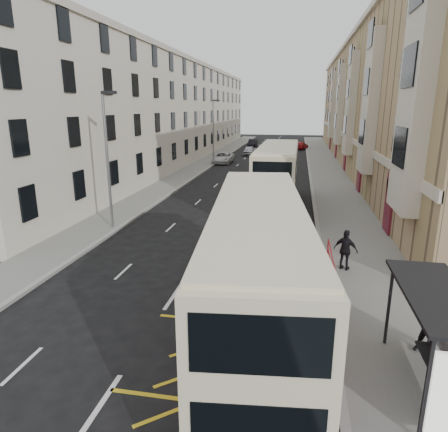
% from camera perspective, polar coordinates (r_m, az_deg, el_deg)
% --- Properties ---
extents(ground, '(200.00, 200.00, 0.00)m').
position_cam_1_polar(ground, '(13.07, -12.87, -18.97)').
color(ground, black).
rests_on(ground, ground).
extents(pavement_right, '(4.00, 120.00, 0.15)m').
position_cam_1_polar(pavement_right, '(40.61, 15.15, 4.60)').
color(pavement_right, slate).
rests_on(pavement_right, ground).
extents(pavement_left, '(3.00, 120.00, 0.15)m').
position_cam_1_polar(pavement_left, '(42.24, -6.37, 5.44)').
color(pavement_left, slate).
rests_on(pavement_left, ground).
extents(kerb_right, '(0.25, 120.00, 0.15)m').
position_cam_1_polar(kerb_right, '(40.49, 12.32, 4.75)').
color(kerb_right, gray).
rests_on(kerb_right, ground).
extents(kerb_left, '(0.25, 120.00, 0.15)m').
position_cam_1_polar(kerb_left, '(41.84, -4.39, 5.39)').
color(kerb_left, gray).
rests_on(kerb_left, ground).
extents(road_markings, '(10.00, 110.00, 0.01)m').
position_cam_1_polar(road_markings, '(55.49, 5.68, 7.75)').
color(road_markings, silver).
rests_on(road_markings, ground).
extents(terrace_right, '(10.75, 79.00, 15.25)m').
position_cam_1_polar(terrace_right, '(56.14, 21.76, 14.56)').
color(terrace_right, tan).
rests_on(terrace_right, ground).
extents(terrace_left, '(9.18, 79.00, 13.25)m').
position_cam_1_polar(terrace_left, '(58.19, -7.82, 14.47)').
color(terrace_left, beige).
rests_on(terrace_left, ground).
extents(bus_shelter, '(1.65, 4.25, 2.70)m').
position_cam_1_polar(bus_shelter, '(11.37, 29.15, -13.71)').
color(bus_shelter, black).
rests_on(bus_shelter, pavement_right).
extents(guard_railing, '(0.06, 6.56, 1.01)m').
position_cam_1_polar(guard_railing, '(16.92, 15.35, -7.56)').
color(guard_railing, '#AC181B').
rests_on(guard_railing, pavement_right).
extents(street_lamp_near, '(0.93, 0.18, 8.00)m').
position_cam_1_polar(street_lamp_near, '(24.56, -16.28, 8.56)').
color(street_lamp_near, slate).
rests_on(street_lamp_near, pavement_left).
extents(street_lamp_far, '(0.93, 0.18, 8.00)m').
position_cam_1_polar(street_lamp_far, '(53.03, -1.49, 12.49)').
color(street_lamp_far, slate).
rests_on(street_lamp_far, pavement_left).
extents(double_decker_front, '(3.84, 11.79, 4.62)m').
position_cam_1_polar(double_decker_front, '(12.25, 4.80, -8.46)').
color(double_decker_front, beige).
rests_on(double_decker_front, ground).
extents(double_decker_rear, '(2.72, 11.65, 4.64)m').
position_cam_1_polar(double_decker_rear, '(29.04, 7.60, 5.46)').
color(double_decker_rear, beige).
rests_on(double_decker_rear, ground).
extents(pedestrian_near, '(0.77, 0.63, 1.82)m').
position_cam_1_polar(pedestrian_near, '(10.95, 28.79, -21.48)').
color(pedestrian_near, black).
rests_on(pedestrian_near, pavement_right).
extents(pedestrian_mid, '(0.98, 0.83, 1.78)m').
position_cam_1_polar(pedestrian_mid, '(13.63, 27.59, -13.84)').
color(pedestrian_mid, black).
rests_on(pedestrian_mid, pavement_right).
extents(pedestrian_far, '(1.18, 0.88, 1.86)m').
position_cam_1_polar(pedestrian_far, '(18.77, 17.00, -4.67)').
color(pedestrian_far, black).
rests_on(pedestrian_far, pavement_right).
extents(white_van, '(2.55, 5.24, 1.44)m').
position_cam_1_polar(white_van, '(53.57, -0.15, 8.32)').
color(white_van, silver).
rests_on(white_van, ground).
extents(car_silver, '(1.78, 4.02, 1.34)m').
position_cam_1_polar(car_silver, '(62.97, 3.61, 9.31)').
color(car_silver, '#B5B8BE').
rests_on(car_silver, ground).
extents(car_dark, '(1.52, 4.21, 1.38)m').
position_cam_1_polar(car_dark, '(76.36, 4.12, 10.37)').
color(car_dark, black).
rests_on(car_dark, ground).
extents(car_red, '(2.99, 4.81, 1.30)m').
position_cam_1_polar(car_red, '(72.70, 10.89, 9.86)').
color(car_red, '#B0171C').
rests_on(car_red, ground).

